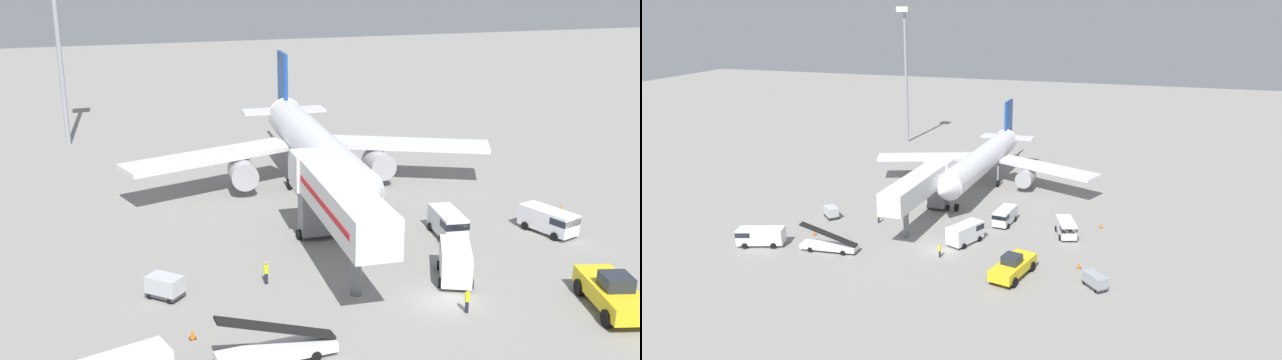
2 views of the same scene
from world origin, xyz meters
TOP-DOWN VIEW (x-y plane):
  - ground_plane at (0.00, 0.00)m, footprint 300.00×300.00m
  - airplane_at_gate at (-1.40, 25.29)m, footprint 36.14×36.61m
  - jet_bridge at (-4.84, 7.58)m, footprint 3.83×17.30m
  - pushback_tug at (9.85, -4.26)m, footprint 4.06×7.13m
  - belt_loader_truck at (-11.98, -4.12)m, footprint 6.90×2.27m
  - service_van_near_left at (5.52, 10.23)m, footprint 2.55×4.79m
  - service_van_mid_center at (2.49, 2.97)m, footprint 3.78×5.17m
  - service_van_far_right at (13.73, 8.59)m, footprint 3.28×5.09m
  - service_van_outer_right at (-20.69, -5.10)m, footprint 5.75×3.53m
  - baggage_cart_rear_left at (-17.20, 5.67)m, footprint 2.64×2.59m
  - baggage_cart_far_left at (18.37, -4.26)m, footprint 2.77×2.88m
  - ground_crew_worker_foreground at (-10.35, 5.83)m, footprint 0.45×0.45m
  - ground_crew_worker_midground at (0.87, -1.96)m, footprint 0.40×0.40m
  - safety_cone_alpha at (17.67, 12.72)m, footprint 0.43×0.43m
  - safety_cone_bravo at (-16.18, -0.30)m, footprint 0.40×0.40m
  - safety_cone_charlie at (16.33, -0.15)m, footprint 0.42×0.42m
  - apron_light_mast at (-24.35, 49.99)m, footprint 2.40×2.40m

SIDE VIEW (x-z plane):
  - ground_plane at x=0.00m, z-range 0.00..0.00m
  - safety_cone_bravo at x=-16.18m, z-range 0.00..0.61m
  - safety_cone_charlie at x=16.33m, z-range 0.00..0.64m
  - safety_cone_alpha at x=17.67m, z-range 0.00..0.66m
  - belt_loader_truck at x=-11.98m, z-range -0.85..2.38m
  - baggage_cart_far_left at x=18.37m, z-range 0.08..1.59m
  - baggage_cart_rear_left at x=-17.20m, z-range 0.08..1.61m
  - ground_crew_worker_midground at x=0.87m, z-range 0.05..1.69m
  - ground_crew_worker_foreground at x=-10.35m, z-range 0.05..1.71m
  - service_van_far_right at x=13.73m, z-range 0.15..2.12m
  - service_van_near_left at x=5.52m, z-range 0.15..2.22m
  - pushback_tug at x=9.85m, z-range -0.10..2.47m
  - service_van_outer_right at x=-20.69m, z-range 0.16..2.31m
  - service_van_mid_center at x=2.49m, z-range 0.16..2.53m
  - airplane_at_gate at x=-1.40m, z-range -1.38..9.95m
  - jet_bridge at x=-4.84m, z-range 1.66..8.58m
  - apron_light_mast at x=-24.35m, z-range 5.07..31.82m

